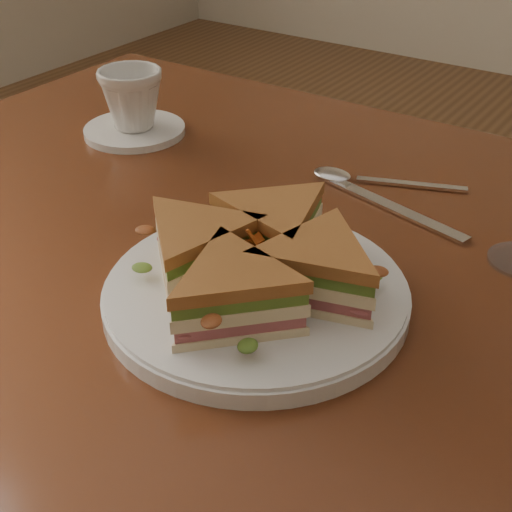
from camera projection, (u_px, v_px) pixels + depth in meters
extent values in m
cube|color=#3E1B0E|center=(298.00, 262.00, 0.75)|extent=(1.20, 0.80, 0.04)
cylinder|color=#381C10|center=(150.00, 260.00, 1.44)|extent=(0.06, 0.06, 0.71)
cylinder|color=white|center=(256.00, 295.00, 0.65)|extent=(0.28, 0.28, 0.02)
cube|color=silver|center=(411.00, 185.00, 0.85)|extent=(0.12, 0.06, 0.00)
ellipsoid|color=silver|center=(332.00, 175.00, 0.86)|extent=(0.05, 0.03, 0.01)
cube|color=silver|center=(391.00, 208.00, 0.80)|extent=(0.20, 0.06, 0.00)
cube|color=silver|center=(332.00, 180.00, 0.86)|extent=(0.05, 0.02, 0.00)
cylinder|color=white|center=(135.00, 130.00, 0.98)|extent=(0.14, 0.14, 0.01)
imported|color=white|center=(132.00, 99.00, 0.96)|extent=(0.11, 0.11, 0.08)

